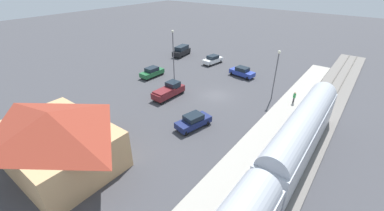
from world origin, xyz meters
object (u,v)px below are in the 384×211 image
(suv_black, at_px, (182,51))
(light_pole_near_platform, at_px, (276,69))
(sedan_navy, at_px, (193,121))
(sedan_white, at_px, (213,60))
(light_pole_lot_center, at_px, (173,50))
(sedan_blue, at_px, (242,72))
(station_building, at_px, (56,138))
(pickup_maroon, at_px, (169,91))
(sedan_green, at_px, (152,72))
(pedestrian_on_platform, at_px, (294,97))

(suv_black, relative_size, light_pole_near_platform, 0.70)
(sedan_navy, height_order, sedan_white, same)
(sedan_navy, height_order, light_pole_lot_center, light_pole_lot_center)
(sedan_blue, bearing_deg, light_pole_lot_center, 45.68)
(light_pole_near_platform, bearing_deg, sedan_navy, 69.99)
(station_building, relative_size, sedan_navy, 2.58)
(light_pole_near_platform, bearing_deg, sedan_blue, -35.49)
(sedan_navy, distance_m, pickup_maroon, 9.05)
(light_pole_near_platform, distance_m, light_pole_lot_center, 16.56)
(sedan_navy, height_order, sedan_green, same)
(suv_black, height_order, sedan_blue, suv_black)
(sedan_blue, distance_m, light_pole_lot_center, 13.04)
(station_building, bearing_deg, sedan_white, -82.53)
(pickup_maroon, distance_m, light_pole_near_platform, 15.74)
(suv_black, relative_size, sedan_navy, 1.07)
(sedan_blue, bearing_deg, pedestrian_on_platform, 153.46)
(sedan_navy, bearing_deg, light_pole_near_platform, -110.01)
(suv_black, relative_size, sedan_blue, 1.09)
(station_building, bearing_deg, pedestrian_on_platform, -118.84)
(suv_black, height_order, sedan_navy, suv_black)
(sedan_navy, bearing_deg, sedan_blue, -81.02)
(sedan_white, bearing_deg, suv_black, -2.21)
(sedan_green, bearing_deg, sedan_blue, -142.42)
(light_pole_lot_center, bearing_deg, sedan_white, -92.73)
(sedan_blue, xyz_separation_m, sedan_white, (8.01, -2.67, 0.00))
(sedan_navy, xyz_separation_m, light_pole_lot_center, (11.48, -9.71, 4.45))
(sedan_white, distance_m, light_pole_near_platform, 18.06)
(sedan_navy, relative_size, pickup_maroon, 0.88)
(sedan_green, bearing_deg, light_pole_near_platform, -167.83)
(pedestrian_on_platform, distance_m, light_pole_near_platform, 4.61)
(station_building, bearing_deg, suv_black, -69.31)
(pedestrian_on_platform, distance_m, sedan_navy, 15.27)
(sedan_navy, xyz_separation_m, sedan_blue, (2.92, -18.48, 0.00))
(pedestrian_on_platform, distance_m, sedan_blue, 12.06)
(pickup_maroon, xyz_separation_m, sedan_blue, (-4.99, -14.08, -0.15))
(light_pole_lot_center, bearing_deg, sedan_navy, 139.77)
(pedestrian_on_platform, relative_size, light_pole_lot_center, 0.20)
(light_pole_near_platform, bearing_deg, pickup_maroon, 34.27)
(sedan_green, height_order, sedan_white, same)
(station_building, bearing_deg, sedan_navy, -116.55)
(sedan_green, bearing_deg, suv_black, -73.98)
(suv_black, height_order, light_pole_lot_center, light_pole_lot_center)
(station_building, xyz_separation_m, pedestrian_on_platform, (-14.33, -26.02, -1.75))
(suv_black, bearing_deg, sedan_blue, 169.73)
(sedan_green, xyz_separation_m, sedan_blue, (-12.84, -9.88, 0.00))
(pickup_maroon, relative_size, sedan_green, 1.20)
(suv_black, distance_m, sedan_white, 8.53)
(suv_black, height_order, light_pole_near_platform, light_pole_near_platform)
(sedan_blue, bearing_deg, station_building, 83.56)
(sedan_navy, height_order, light_pole_near_platform, light_pole_near_platform)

